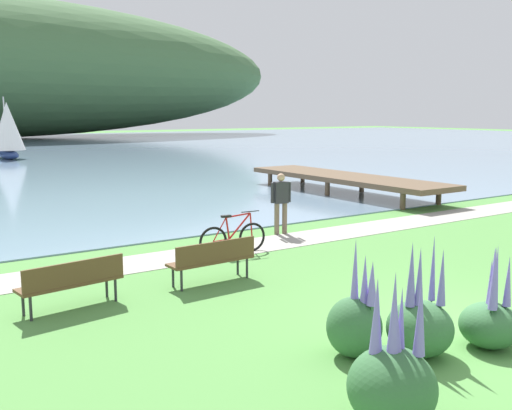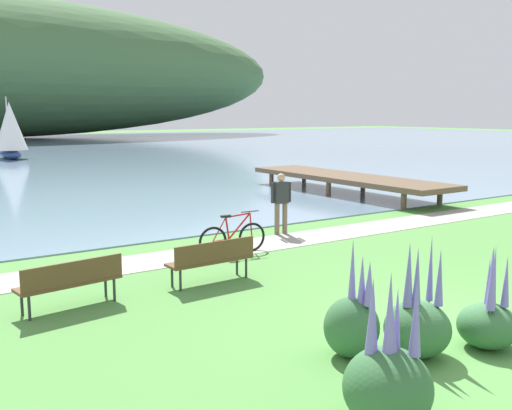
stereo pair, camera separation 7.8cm
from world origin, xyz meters
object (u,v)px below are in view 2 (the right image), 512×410
(person_at_shoreline, at_px, (281,200))
(park_bench_near_camera, at_px, (212,258))
(park_bench_further_along, at_px, (71,280))
(sailboat_toward_hillside, at_px, (10,130))
(bicycle_leaning_near_bench, at_px, (233,238))

(person_at_shoreline, bearing_deg, park_bench_near_camera, -142.08)
(park_bench_near_camera, height_order, park_bench_further_along, same)
(park_bench_near_camera, xyz_separation_m, person_at_shoreline, (3.97, 3.09, 0.46))
(park_bench_near_camera, distance_m, park_bench_further_along, 2.79)
(person_at_shoreline, bearing_deg, park_bench_further_along, -155.42)
(person_at_shoreline, bearing_deg, sailboat_toward_hillside, 91.05)
(park_bench_further_along, relative_size, person_at_shoreline, 1.08)
(park_bench_further_along, distance_m, person_at_shoreline, 7.45)
(bicycle_leaning_near_bench, bearing_deg, park_bench_further_along, -157.22)
(park_bench_near_camera, xyz_separation_m, park_bench_further_along, (-2.79, -0.00, 0.00))
(park_bench_near_camera, relative_size, sailboat_toward_hillside, 0.41)
(bicycle_leaning_near_bench, bearing_deg, sailboat_toward_hillside, 86.97)
(park_bench_further_along, bearing_deg, person_at_shoreline, 24.58)
(park_bench_near_camera, height_order, sailboat_toward_hillside, sailboat_toward_hillside)
(person_at_shoreline, distance_m, sailboat_toward_hillside, 31.92)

